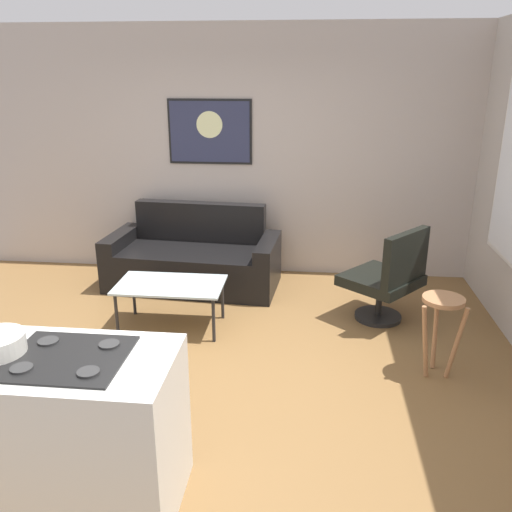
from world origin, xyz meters
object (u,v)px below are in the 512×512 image
Objects in this scene: wall_painting at (210,132)px; couch at (194,260)px; armchair at (388,277)px; bar_stool at (442,316)px; coffee_table at (170,287)px.

couch is at bearing -103.27° from wall_painting.
couch is 2.17m from armchair.
armchair is 0.98× the size of wall_painting.
wall_painting is (-1.91, 1.25, 1.19)m from armchair.
armchair is at bearing -20.00° from couch.
couch is 2.87m from bar_stool.
wall_painting is at bearing 135.03° from bar_stool.
armchair is 2.58m from wall_painting.
bar_stool is at bearing -73.29° from armchair.
armchair is 0.98m from bar_stool.
bar_stool reaches higher than coffee_table.
bar_stool is 3.30m from wall_painting.
couch is 2.91× the size of bar_stool.
coffee_table is (0.02, -1.08, 0.12)m from couch.
couch is 2.07× the size of armchair.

